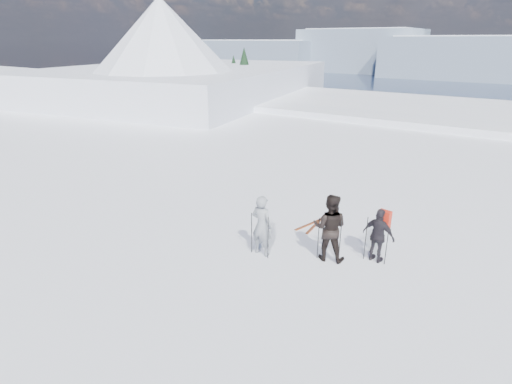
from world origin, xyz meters
TOP-DOWN VIEW (x-y plane):
  - lake_basin at (0.00, 30.00)m, footprint 820.00×820.00m
  - near_ridge at (-26.56, 29.34)m, footprint 31.37×35.68m
  - skier_grey at (-1.41, 2.06)m, footprint 0.68×0.47m
  - skier_dark at (0.31, 2.85)m, footprint 1.10×0.95m
  - skier_pack at (1.51, 3.47)m, footprint 0.98×0.54m
  - backpack at (1.55, 3.71)m, footprint 0.36×0.24m
  - ski_poles at (0.11, 2.70)m, footprint 3.49×1.51m
  - skis_loose at (-0.98, 4.74)m, footprint 0.56×1.70m

SIDE VIEW (x-z plane):
  - lake_basin at x=0.00m, z-range -42.31..29.31m
  - near_ridge at x=-26.56m, z-range -16.29..9.33m
  - skis_loose at x=-0.98m, z-range 0.00..0.03m
  - ski_poles at x=0.11m, z-range -0.02..1.28m
  - skier_pack at x=1.51m, z-range 0.00..1.58m
  - skier_grey at x=-1.41m, z-range 0.00..1.81m
  - skier_dark at x=0.31m, z-range 0.00..1.95m
  - backpack at x=1.55m, z-range 1.58..2.08m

